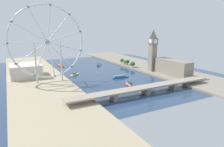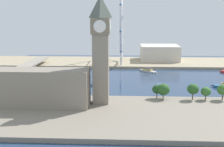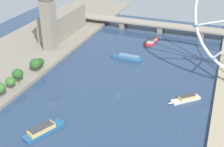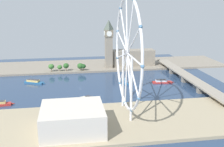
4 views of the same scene
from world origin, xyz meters
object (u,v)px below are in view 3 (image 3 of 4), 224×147
at_px(parliament_block, 63,23).
at_px(tour_boat_2, 186,99).
at_px(clock_tower, 48,10).
at_px(tour_boat_3, 152,41).
at_px(tour_boat_0, 128,58).
at_px(tour_boat_4, 43,130).
at_px(river_bridge, 161,26).

distance_m(parliament_block, tour_boat_2, 177.94).
xyz_separation_m(clock_tower, tour_boat_3, (90.44, 62.17, -42.33)).
height_order(parliament_block, tour_boat_3, parliament_block).
relative_size(tour_boat_0, tour_boat_2, 1.46).
height_order(clock_tower, tour_boat_0, clock_tower).
xyz_separation_m(tour_boat_0, tour_boat_2, (64.39, -54.96, -0.00)).
bearing_deg(tour_boat_3, tour_boat_0, 174.17).
height_order(tour_boat_0, tour_boat_4, tour_boat_4).
distance_m(clock_tower, tour_boat_3, 117.63).
bearing_deg(tour_boat_0, tour_boat_4, 86.36).
relative_size(parliament_block, tour_boat_4, 2.32).
height_order(tour_boat_2, tour_boat_4, tour_boat_4).
distance_m(parliament_block, tour_boat_0, 96.43).
relative_size(clock_tower, tour_boat_0, 2.33).
bearing_deg(tour_boat_4, tour_boat_2, -23.42).
distance_m(clock_tower, river_bridge, 139.87).
bearing_deg(tour_boat_3, tour_boat_4, 177.83).
relative_size(parliament_block, tour_boat_2, 3.13).
relative_size(tour_boat_3, tour_boat_4, 1.03).
bearing_deg(tour_boat_0, tour_boat_2, 143.13).
bearing_deg(parliament_block, tour_boat_2, -30.06).
xyz_separation_m(tour_boat_0, tour_boat_3, (11.41, 51.73, 0.05)).
height_order(river_bridge, tour_boat_3, river_bridge).
bearing_deg(parliament_block, tour_boat_4, -65.49).
height_order(tour_boat_2, tour_boat_3, tour_boat_3).
relative_size(clock_tower, tour_boat_4, 2.53).
bearing_deg(tour_boat_4, clock_tower, 53.55).
height_order(tour_boat_0, tour_boat_2, tour_boat_2).
relative_size(clock_tower, tour_boat_2, 3.42).
bearing_deg(clock_tower, river_bridge, 47.12).
distance_m(tour_boat_0, tour_boat_2, 84.66).
bearing_deg(tour_boat_0, clock_tower, 11.14).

